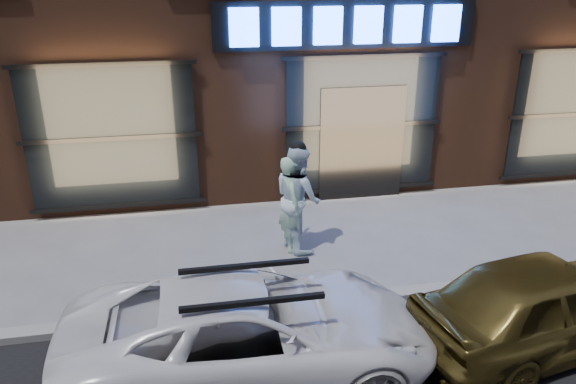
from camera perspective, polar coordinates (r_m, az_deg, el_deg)
name	(u,v)px	position (r m, az deg, el deg)	size (l,w,h in m)	color
ground	(435,294)	(9.04, 14.71, -9.98)	(90.00, 90.00, 0.00)	slate
curb	(435,291)	(9.01, 14.74, -9.66)	(60.00, 0.25, 0.12)	gray
man_bowtie	(291,204)	(9.66, 0.30, -1.21)	(0.63, 0.41, 1.72)	#B0E7C2
man_cap	(298,198)	(9.72, 1.01, -0.57)	(0.91, 0.71, 1.88)	white
white_suv	(250,331)	(6.94, -3.87, -13.95)	(2.06, 4.47, 1.24)	white
gold_sedan	(549,302)	(8.14, 24.95, -10.13)	(1.51, 3.74, 1.28)	brown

